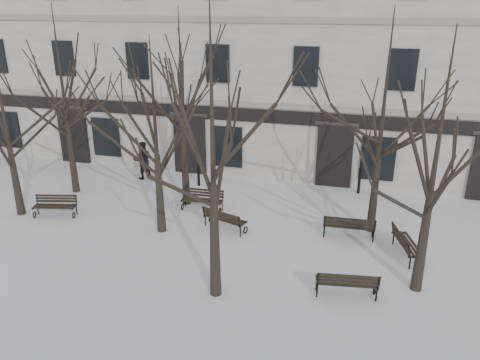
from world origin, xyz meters
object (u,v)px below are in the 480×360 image
at_px(bench_1, 224,219).
at_px(bench_4, 349,226).
at_px(tree_2, 212,123).
at_px(tree_3, 439,137).
at_px(tree_0, 3,109).
at_px(bench_0, 55,205).
at_px(bench_2, 347,282).
at_px(bench_5, 406,243).
at_px(tree_1, 154,115).
at_px(bench_3, 203,199).

xyz_separation_m(bench_1, bench_4, (4.53, 0.55, 0.03)).
bearing_deg(bench_4, bench_1, 3.86).
xyz_separation_m(tree_2, tree_3, (5.69, 1.79, -0.41)).
relative_size(tree_0, bench_1, 3.83).
bearing_deg(bench_0, tree_0, 175.24).
height_order(bench_1, bench_4, bench_4).
relative_size(tree_0, bench_0, 3.93).
distance_m(bench_2, bench_5, 3.39).
xyz_separation_m(bench_4, bench_5, (1.89, -0.81, -0.02)).
relative_size(tree_1, bench_5, 3.83).
bearing_deg(bench_0, tree_1, -15.10).
xyz_separation_m(bench_1, bench_2, (4.65, -3.15, 0.02)).
bearing_deg(bench_3, bench_0, -161.20).
xyz_separation_m(tree_1, bench_1, (2.24, 0.66, -3.96)).
bearing_deg(tree_2, bench_4, 51.83).
bearing_deg(bench_4, tree_2, 48.79).
bearing_deg(tree_0, bench_5, 1.96).
distance_m(bench_3, bench_5, 8.01).
height_order(tree_0, tree_1, tree_1).
bearing_deg(tree_3, bench_1, 161.66).
height_order(bench_0, bench_3, bench_3).
bearing_deg(bench_2, bench_5, -129.60).
height_order(bench_2, bench_4, bench_4).
relative_size(bench_4, bench_5, 1.00).
height_order(tree_0, tree_3, tree_3).
distance_m(tree_3, bench_1, 8.18).
relative_size(tree_0, bench_3, 3.99).
height_order(tree_0, bench_0, tree_0).
bearing_deg(bench_5, tree_0, 76.35).
relative_size(bench_1, bench_3, 1.04).
height_order(bench_0, bench_1, bench_1).
bearing_deg(bench_1, bench_0, 23.73).
distance_m(tree_0, tree_2, 9.88).
relative_size(tree_1, tree_2, 0.86).
height_order(tree_0, tree_2, tree_2).
relative_size(tree_2, bench_2, 4.46).
bearing_deg(tree_0, tree_1, 0.95).
xyz_separation_m(tree_0, bench_4, (12.87, 1.31, -3.79)).
bearing_deg(bench_1, tree_0, 24.50).
xyz_separation_m(bench_3, bench_4, (5.92, -0.98, 0.03)).
height_order(bench_3, bench_5, bench_5).
xyz_separation_m(bench_0, bench_5, (13.28, 0.28, 0.03)).
relative_size(tree_0, bench_5, 3.71).
distance_m(tree_0, bench_0, 4.11).
bearing_deg(bench_2, bench_0, -20.97).
distance_m(tree_2, bench_3, 7.60).
bearing_deg(bench_0, bench_4, -8.10).
height_order(tree_2, bench_1, tree_2).
xyz_separation_m(bench_0, bench_2, (11.51, -2.62, 0.03)).
distance_m(bench_2, bench_4, 3.70).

